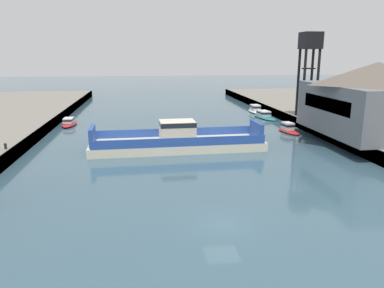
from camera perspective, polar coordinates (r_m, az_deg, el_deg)
ground_plane at (r=27.92m, az=4.69°, el=-12.06°), size 400.00×400.00×0.00m
chain_ferry at (r=48.45m, az=-2.25°, el=0.49°), size 22.64×6.99×3.78m
moored_boat_near_left at (r=61.25m, az=14.54°, el=2.30°), size 2.70×5.87×1.55m
moored_boat_near_right at (r=81.24m, az=9.73°, el=5.23°), size 2.56×7.11×1.62m
moored_boat_mid_left at (r=68.50m, az=-18.31°, el=3.14°), size 2.37×6.92×1.41m
moored_boat_mid_right at (r=74.34m, az=11.03°, el=4.35°), size 3.59×8.33×1.38m
warehouse_shed at (r=56.01m, az=26.20°, el=6.34°), size 13.90×17.75×9.51m
crane_tower at (r=66.99m, az=17.62°, el=13.33°), size 3.10×3.10×14.10m
bollard_left_far at (r=47.06m, az=-26.70°, el=-0.23°), size 0.32×0.32×0.71m
bollard_right_far at (r=52.30m, az=23.16°, el=1.37°), size 0.32×0.32×0.71m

